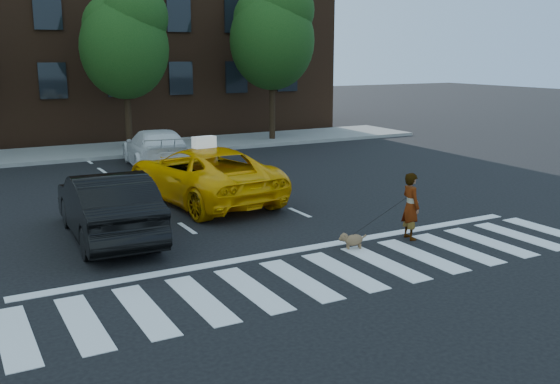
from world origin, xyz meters
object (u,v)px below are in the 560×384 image
tree_mid (125,37)px  black_sedan (108,206)px  tree_right (273,30)px  woman (411,206)px  taxi (202,174)px  dog (352,240)px  white_suv (157,148)px

tree_mid → black_sedan: tree_mid is taller
tree_right → woman: (-4.93, -15.90, -4.49)m
tree_mid → woman: 16.54m
taxi → dog: taxi is taller
black_sedan → white_suv: size_ratio=0.94×
dog → tree_right: bearing=89.2°
white_suv → dog: white_suv is taller
tree_right → taxi: 13.44m
woman → dog: 1.71m
black_sedan → dog: black_sedan is taller
black_sedan → woman: (6.07, -3.37, -0.00)m
taxi → white_suv: 5.89m
white_suv → tree_mid: bearing=-84.8°
white_suv → dog: bearing=100.7°
taxi → dog: bearing=94.8°
white_suv → dog: (0.63, -11.67, -0.52)m
taxi → white_suv: size_ratio=1.14×
tree_right → dog: bearing=-112.4°
tree_right → black_sedan: bearing=-131.3°
tree_right → white_suv: bearing=-149.6°
tree_right → dog: tree_right is taller
black_sedan → woman: black_sedan is taller
tree_mid → dog: bearing=-88.4°
white_suv → woman: (2.24, -11.69, 0.05)m
tree_mid → woman: size_ratio=4.58×
tree_mid → taxi: (-0.70, -10.07, -4.06)m
white_suv → tree_right: bearing=-142.0°
dog → black_sedan: bearing=164.7°
woman → dog: size_ratio=2.57×
tree_right → white_suv: tree_right is taller
taxi → black_sedan: bearing=30.2°
taxi → woman: 6.45m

